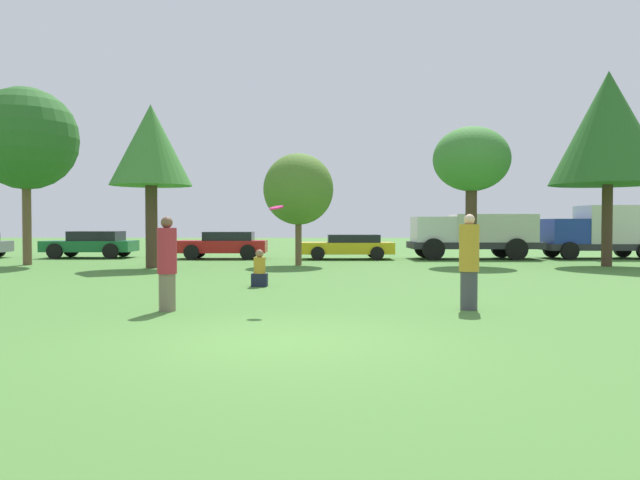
% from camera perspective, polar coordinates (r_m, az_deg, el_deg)
% --- Properties ---
extents(ground_plane, '(120.00, 120.00, 0.00)m').
position_cam_1_polar(ground_plane, '(8.41, -4.23, -9.55)').
color(ground_plane, '#477A33').
extents(person_thrower, '(0.36, 0.36, 1.75)m').
position_cam_1_polar(person_thrower, '(11.45, -14.33, -2.21)').
color(person_thrower, '#726651').
rests_on(person_thrower, ground).
extents(person_catcher, '(0.37, 0.37, 1.80)m').
position_cam_1_polar(person_catcher, '(11.62, 13.98, -2.03)').
color(person_catcher, '#3F3F47').
rests_on(person_catcher, ground).
extents(frisbee, '(0.28, 0.27, 0.12)m').
position_cam_1_polar(frisbee, '(11.31, -4.17, 3.09)').
color(frisbee, '#F21E72').
extents(bystander_sitting, '(0.40, 0.34, 0.95)m').
position_cam_1_polar(bystander_sitting, '(15.55, -5.77, -2.98)').
color(bystander_sitting, '#191E33').
rests_on(bystander_sitting, ground).
extents(tree_0, '(3.97, 3.97, 6.92)m').
position_cam_1_polar(tree_0, '(26.30, -26.16, 8.60)').
color(tree_0, brown).
rests_on(tree_0, ground).
extents(tree_1, '(2.94, 2.94, 5.94)m').
position_cam_1_polar(tree_1, '(22.83, -15.77, 8.53)').
color(tree_1, '#473323').
rests_on(tree_1, ground).
extents(tree_2, '(2.72, 2.72, 4.35)m').
position_cam_1_polar(tree_2, '(23.38, -2.07, 4.82)').
color(tree_2, brown).
rests_on(tree_2, ground).
extents(tree_3, '(3.03, 3.03, 5.44)m').
position_cam_1_polar(tree_3, '(24.61, 14.20, 7.31)').
color(tree_3, '#473323').
rests_on(tree_3, ground).
extents(tree_4, '(4.28, 4.28, 7.37)m').
position_cam_1_polar(tree_4, '(25.42, 25.71, 9.54)').
color(tree_4, '#473323').
rests_on(tree_4, ground).
extents(parked_car_green, '(4.16, 2.16, 1.26)m').
position_cam_1_polar(parked_car_green, '(30.30, -20.85, -0.31)').
color(parked_car_green, '#196633').
rests_on(parked_car_green, ground).
extents(parked_car_red, '(4.09, 1.97, 1.24)m').
position_cam_1_polar(parked_car_red, '(27.91, -9.11, -0.41)').
color(parked_car_red, red).
rests_on(parked_car_red, ground).
extents(parked_car_yellow, '(4.28, 2.10, 1.12)m').
position_cam_1_polar(parked_car_yellow, '(27.34, 2.67, -0.56)').
color(parked_car_yellow, gold).
rests_on(parked_car_yellow, ground).
extents(delivery_truck_white, '(5.93, 2.50, 2.04)m').
position_cam_1_polar(delivery_truck_white, '(28.34, 14.39, 0.66)').
color(delivery_truck_white, '#2D2D33').
rests_on(delivery_truck_white, ground).
extents(delivery_truck_blue, '(5.57, 2.39, 2.45)m').
position_cam_1_polar(delivery_truck_blue, '(30.78, 25.42, 0.84)').
color(delivery_truck_blue, '#2D2D33').
rests_on(delivery_truck_blue, ground).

